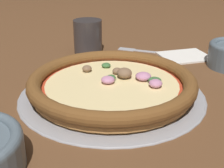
# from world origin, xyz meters

# --- Properties ---
(ground_plane) EXTENTS (3.00, 3.00, 0.00)m
(ground_plane) POSITION_xyz_m (0.00, 0.00, 0.00)
(ground_plane) COLOR brown
(pizza_tray) EXTENTS (0.36, 0.36, 0.01)m
(pizza_tray) POSITION_xyz_m (0.00, 0.00, 0.00)
(pizza_tray) COLOR #9E9EA3
(pizza_tray) RESTS_ON ground_plane
(pizza) EXTENTS (0.32, 0.32, 0.04)m
(pizza) POSITION_xyz_m (0.00, 0.00, 0.02)
(pizza) COLOR #BC7F42
(pizza) RESTS_ON pizza_tray
(drinking_cup) EXTENTS (0.08, 0.08, 0.09)m
(drinking_cup) POSITION_xyz_m (-0.02, 0.27, 0.04)
(drinking_cup) COLOR #383333
(drinking_cup) RESTS_ON ground_plane
(napkin) EXTENTS (0.13, 0.12, 0.01)m
(napkin) POSITION_xyz_m (0.22, 0.20, 0.00)
(napkin) COLOR white
(napkin) RESTS_ON ground_plane
(fork) EXTENTS (0.16, 0.10, 0.00)m
(fork) POSITION_xyz_m (0.13, 0.26, 0.00)
(fork) COLOR #B7B7BC
(fork) RESTS_ON ground_plane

